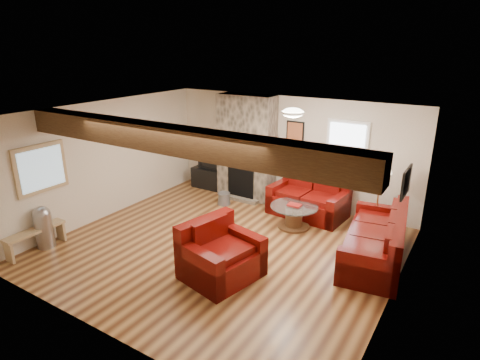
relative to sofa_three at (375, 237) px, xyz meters
The scene contains 18 objects.
room 2.82m from the sofa_three, 156.88° to the right, with size 8.00×8.00×8.00m.
oak_beam 3.87m from the sofa_three, 137.05° to the right, with size 6.00×0.36×0.38m, color black.
chimney_breast 3.85m from the sofa_three, 157.62° to the left, with size 1.40×0.67×2.50m.
back_window 2.29m from the sofa_three, 124.38° to the left, with size 0.90×0.08×1.10m, color white, non-canonical shape.
hatch_window 6.10m from the sofa_three, 154.81° to the right, with size 0.08×1.00×0.90m, color #A58857, non-canonical shape.
ceiling_dome 2.56m from the sofa_three, behind, with size 0.40×0.40×0.18m, color #F1E8CC, non-canonical shape.
artwork_back 3.13m from the sofa_three, 144.67° to the left, with size 0.42×0.06×0.52m, color black, non-canonical shape.
artwork_right 1.60m from the sofa_three, 57.68° to the right, with size 0.06×0.55×0.42m, color black, non-canonical shape.
sofa_three is the anchor object (origin of this frame).
loveseat 2.09m from the sofa_three, 145.98° to the left, with size 1.63×0.94×0.87m, color #4C0B05, non-canonical shape.
armchair_red 2.70m from the sofa_three, 136.00° to the right, with size 1.14×1.00×0.92m, color #4C0B05, non-canonical shape.
coffee_table 1.79m from the sofa_three, 165.71° to the left, with size 0.98×0.98×0.51m.
tv_cabinet 4.78m from the sofa_three, 162.08° to the left, with size 1.06×0.42×0.53m, color black.
television 4.79m from the sofa_three, 162.08° to the left, with size 0.73×0.10×0.42m, color black.
floor_lamp 1.36m from the sofa_three, 103.23° to the left, with size 0.40×0.40×1.58m.
pine_bench 6.08m from the sofa_three, 150.92° to the right, with size 0.26×1.10×0.41m, color #A58857, non-canonical shape.
pedal_bin 5.98m from the sofa_three, 152.34° to the right, with size 0.32×0.32×0.81m, color #9A9A9F, non-canonical shape.
coal_bucket 3.74m from the sofa_three, 168.92° to the left, with size 0.31×0.31×0.29m, color slate, non-canonical shape.
Camera 1 is at (3.81, -5.48, 3.61)m, focal length 30.00 mm.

